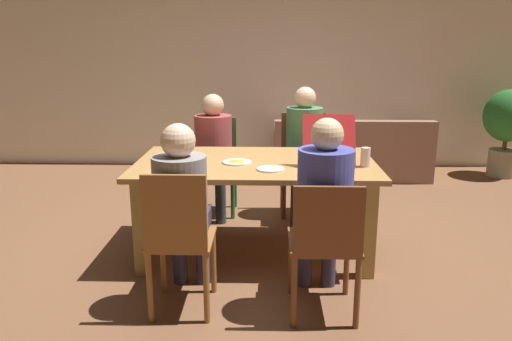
{
  "coord_description": "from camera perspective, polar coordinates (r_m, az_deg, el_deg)",
  "views": [
    {
      "loc": [
        0.1,
        -3.72,
        1.62
      ],
      "look_at": [
        0.0,
        0.1,
        0.65
      ],
      "focal_mm": 34.65,
      "sensor_mm": 36.0,
      "label": 1
    }
  ],
  "objects": [
    {
      "name": "ground_plane",
      "position": [
        4.06,
        -0.04,
        -9.21
      ],
      "size": [
        20.0,
        20.0,
        0.0
      ],
      "primitive_type": "plane",
      "color": "brown"
    },
    {
      "name": "plate_3",
      "position": [
        3.56,
        -9.7,
        0.02
      ],
      "size": [
        0.22,
        0.22,
        0.03
      ],
      "color": "white",
      "rests_on": "dining_table"
    },
    {
      "name": "chair_1",
      "position": [
        4.85,
        5.44,
        1.11
      ],
      "size": [
        0.45,
        0.38,
        0.98
      ],
      "color": "brown",
      "rests_on": "ground"
    },
    {
      "name": "plate_2",
      "position": [
        3.77,
        -2.23,
        1.04
      ],
      "size": [
        0.22,
        0.22,
        0.03
      ],
      "color": "white",
      "rests_on": "dining_table"
    },
    {
      "name": "chair_0",
      "position": [
        3.0,
        -8.89,
        -7.45
      ],
      "size": [
        0.39,
        0.43,
        0.92
      ],
      "color": "#955E2D",
      "rests_on": "ground"
    },
    {
      "name": "person_3",
      "position": [
        4.73,
        -4.99,
        2.98
      ],
      "size": [
        0.36,
        0.52,
        1.17
      ],
      "color": "#343C40",
      "rests_on": "ground"
    },
    {
      "name": "potted_plant",
      "position": [
        6.89,
        27.02,
        4.87
      ],
      "size": [
        0.58,
        0.58,
        1.09
      ],
      "color": "gray",
      "rests_on": "ground"
    },
    {
      "name": "couch",
      "position": [
        6.32,
        10.78,
        1.86
      ],
      "size": [
        1.91,
        0.8,
        0.75
      ],
      "color": "#906655",
      "rests_on": "ground"
    },
    {
      "name": "chair_3",
      "position": [
        4.9,
        -4.77,
        1.24
      ],
      "size": [
        0.44,
        0.4,
        0.92
      ],
      "color": "#306335",
      "rests_on": "ground"
    },
    {
      "name": "person_1",
      "position": [
        4.67,
        5.61,
        3.21
      ],
      "size": [
        0.34,
        0.56,
        1.24
      ],
      "color": "#333E39",
      "rests_on": "ground"
    },
    {
      "name": "back_wall",
      "position": [
        6.75,
        0.67,
        12.1
      ],
      "size": [
        7.76,
        0.12,
        2.72
      ],
      "primitive_type": "cube",
      "color": "#F3E6CD",
      "rests_on": "ground"
    },
    {
      "name": "person_0",
      "position": [
        3.09,
        -8.51,
        -3.36
      ],
      "size": [
        0.33,
        0.54,
        1.18
      ],
      "color": "#342E4D",
      "rests_on": "ground"
    },
    {
      "name": "plate_0",
      "position": [
        4.08,
        -9.74,
        1.87
      ],
      "size": [
        0.2,
        0.2,
        0.03
      ],
      "color": "white",
      "rests_on": "dining_table"
    },
    {
      "name": "plate_1",
      "position": [
        3.56,
        1.68,
        0.17
      ],
      "size": [
        0.2,
        0.2,
        0.01
      ],
      "color": "white",
      "rests_on": "dining_table"
    },
    {
      "name": "pizza_box_0",
      "position": [
        3.89,
        7.98,
        1.97
      ],
      "size": [
        0.38,
        0.53,
        0.38
      ],
      "color": "red",
      "rests_on": "dining_table"
    },
    {
      "name": "chair_2",
      "position": [
        2.96,
        7.99,
        -8.09
      ],
      "size": [
        0.42,
        0.46,
        0.87
      ],
      "color": "brown",
      "rests_on": "ground"
    },
    {
      "name": "drinking_glass_1",
      "position": [
        3.51,
        9.2,
        0.94
      ],
      "size": [
        0.06,
        0.06,
        0.15
      ],
      "primitive_type": "cylinder",
      "color": "#DBC962",
      "rests_on": "dining_table"
    },
    {
      "name": "drinking_glass_0",
      "position": [
        3.72,
        12.51,
        1.51
      ],
      "size": [
        0.07,
        0.07,
        0.14
      ],
      "primitive_type": "cylinder",
      "color": "silver",
      "rests_on": "dining_table"
    },
    {
      "name": "person_2",
      "position": [
        3.03,
        7.81,
        -3.32
      ],
      "size": [
        0.33,
        0.55,
        1.22
      ],
      "color": "#3A334D",
      "rests_on": "ground"
    },
    {
      "name": "dining_table",
      "position": [
        3.85,
        -0.04,
        -0.62
      ],
      "size": [
        1.84,
        1.1,
        0.75
      ],
      "color": "#B18146",
      "rests_on": "ground"
    }
  ]
}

